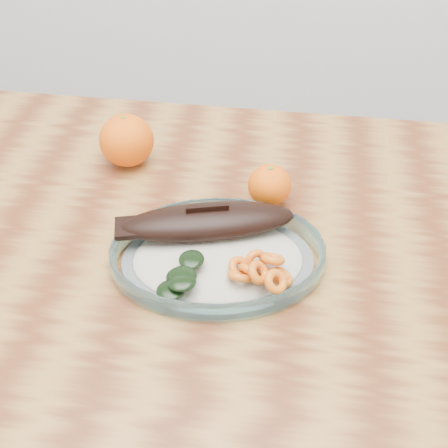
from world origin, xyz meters
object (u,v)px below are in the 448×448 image
at_px(plated_meal, 217,252).
at_px(orange_right, 269,185).
at_px(orange_left, 127,140).
at_px(dining_table, 152,289).

relative_size(plated_meal, orange_right, 9.12).
bearing_deg(orange_left, dining_table, -68.21).
relative_size(dining_table, orange_right, 17.99).
height_order(dining_table, orange_left, orange_left).
height_order(plated_meal, orange_left, orange_left).
height_order(dining_table, orange_right, orange_right).
height_order(dining_table, plated_meal, plated_meal).
distance_m(dining_table, plated_meal, 0.16).
distance_m(plated_meal, orange_right, 0.15).
height_order(orange_left, orange_right, orange_left).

